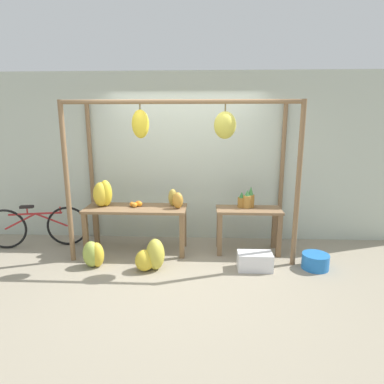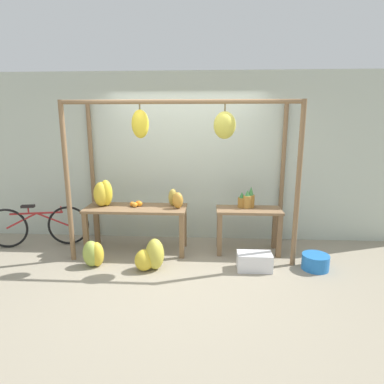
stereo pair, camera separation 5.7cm
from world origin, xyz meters
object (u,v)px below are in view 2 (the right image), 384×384
orange_pile (137,204)px  banana_pile_ground_left (94,254)px  pineapple_cluster (247,200)px  parked_bicycle (38,226)px  banana_pile_ground_right (151,256)px  papaya_pile (176,199)px  fruit_crate_white (254,261)px  banana_pile_on_table (103,194)px  blue_bucket (315,262)px

orange_pile → banana_pile_ground_left: (-0.50, -0.63, -0.57)m
pineapple_cluster → parked_bicycle: pineapple_cluster is taller
orange_pile → banana_pile_ground_right: (0.33, -0.69, -0.56)m
orange_pile → papaya_pile: papaya_pile is taller
fruit_crate_white → parked_bicycle: size_ratio=0.30×
banana_pile_on_table → orange_pile: 0.55m
pineapple_cluster → papaya_pile: 1.10m
parked_bicycle → orange_pile: bearing=-1.8°
parked_bicycle → banana_pile_ground_left: bearing=-30.5°
parked_bicycle → papaya_pile: bearing=-1.7°
banana_pile_ground_left → fruit_crate_white: size_ratio=0.81×
banana_pile_ground_left → parked_bicycle: bearing=149.5°
pineapple_cluster → banana_pile_ground_right: (-1.38, -0.78, -0.63)m
banana_pile_ground_left → parked_bicycle: parked_bicycle is taller
fruit_crate_white → banana_pile_on_table: bearing=164.7°
banana_pile_ground_left → banana_pile_ground_right: 0.83m
banana_pile_ground_left → blue_bucket: 3.10m
pineapple_cluster → banana_pile_ground_left: pineapple_cluster is taller
banana_pile_on_table → banana_pile_ground_left: size_ratio=1.07×
orange_pile → parked_bicycle: orange_pile is taller
banana_pile_on_table → banana_pile_ground_left: 0.97m
banana_pile_on_table → papaya_pile: bearing=-1.0°
blue_bucket → fruit_crate_white: bearing=-175.3°
orange_pile → pineapple_cluster: 1.70m
banana_pile_ground_left → fruit_crate_white: banana_pile_ground_left is taller
banana_pile_ground_right → pineapple_cluster: bearing=29.6°
pineapple_cluster → fruit_crate_white: 1.00m
banana_pile_ground_left → banana_pile_ground_right: banana_pile_ground_right is taller
banana_pile_ground_left → blue_bucket: (3.10, 0.09, -0.08)m
pineapple_cluster → banana_pile_ground_left: bearing=-161.8°
banana_pile_ground_right → orange_pile: bearing=115.2°
orange_pile → pineapple_cluster: (1.70, 0.09, 0.07)m
orange_pile → banana_pile_on_table: bearing=179.1°
blue_bucket → papaya_pile: size_ratio=1.11×
papaya_pile → banana_pile_ground_right: bearing=-112.1°
orange_pile → blue_bucket: (2.60, -0.55, -0.65)m
papaya_pile → pineapple_cluster: bearing=5.3°
pineapple_cluster → banana_pile_ground_left: size_ratio=0.87×
pineapple_cluster → banana_pile_on_table: bearing=-177.9°
banana_pile_ground_left → banana_pile_ground_right: (0.83, -0.06, 0.01)m
banana_pile_on_table → pineapple_cluster: banana_pile_on_table is taller
pineapple_cluster → orange_pile: bearing=-177.0°
pineapple_cluster → papaya_pile: size_ratio=1.00×
banana_pile_ground_left → banana_pile_ground_right: bearing=-4.0°
papaya_pile → blue_bucket: bearing=-15.0°
banana_pile_on_table → papaya_pile: size_ratio=1.24×
banana_pile_ground_right → parked_bicycle: 2.13m
blue_bucket → parked_bicycle: bearing=172.0°
fruit_crate_white → papaya_pile: size_ratio=1.43×
orange_pile → banana_pile_ground_left: size_ratio=0.51×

